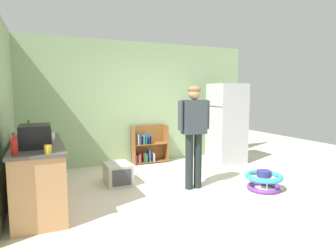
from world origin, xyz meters
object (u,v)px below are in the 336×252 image
at_px(white_cup, 52,136).
at_px(banana_bunch, 40,138).
at_px(microwave, 35,136).
at_px(amber_bottle, 29,130).
at_px(ketchup_bottle, 14,146).
at_px(red_cup, 48,132).
at_px(orange_cup, 37,134).
at_px(teal_cup, 28,139).
at_px(pet_carrier, 118,174).
at_px(standing_person, 194,127).
at_px(yellow_cup, 48,149).
at_px(baby_walker, 264,180).
at_px(kitchen_counter, 39,174).
at_px(bookshelf, 147,147).
at_px(refrigerator, 227,123).

bearing_deg(white_cup, banana_bunch, 149.67).
xyz_separation_m(microwave, amber_bottle, (-0.11, 1.03, -0.04)).
bearing_deg(amber_bottle, ketchup_bottle, -93.90).
xyz_separation_m(red_cup, orange_cup, (-0.16, -0.12, 0.00)).
height_order(banana_bunch, teal_cup, teal_cup).
height_order(pet_carrier, amber_bottle, amber_bottle).
bearing_deg(teal_cup, standing_person, -6.03).
bearing_deg(yellow_cup, baby_walker, 1.26).
distance_m(baby_walker, microwave, 3.50).
bearing_deg(white_cup, kitchen_counter, -139.72).
distance_m(bookshelf, microwave, 3.15).
xyz_separation_m(banana_bunch, teal_cup, (-0.15, -0.22, 0.02)).
bearing_deg(baby_walker, teal_cup, 167.00).
xyz_separation_m(refrigerator, ketchup_bottle, (-4.12, -1.88, 0.11)).
bearing_deg(baby_walker, refrigerator, 73.14).
distance_m(refrigerator, banana_bunch, 3.96).
relative_size(amber_bottle, yellow_cup, 2.59).
bearing_deg(amber_bottle, banana_bunch, -70.27).
distance_m(refrigerator, red_cup, 3.76).
bearing_deg(red_cup, pet_carrier, -7.98).
height_order(baby_walker, ketchup_bottle, ketchup_bottle).
height_order(pet_carrier, banana_bunch, banana_bunch).
bearing_deg(amber_bottle, standing_person, -20.20).
distance_m(standing_person, amber_bottle, 2.61).
bearing_deg(yellow_cup, kitchen_counter, 98.10).
bearing_deg(white_cup, pet_carrier, 18.36).
bearing_deg(standing_person, amber_bottle, 159.80).
relative_size(pet_carrier, ketchup_bottle, 2.24).
relative_size(refrigerator, teal_cup, 18.74).
xyz_separation_m(pet_carrier, ketchup_bottle, (-1.46, -1.31, 0.82)).
relative_size(pet_carrier, red_cup, 5.81).
xyz_separation_m(amber_bottle, orange_cup, (0.12, -0.13, -0.05)).
relative_size(pet_carrier, yellow_cup, 5.81).
bearing_deg(pet_carrier, white_cup, -161.64).
bearing_deg(red_cup, baby_walker, -24.14).
distance_m(standing_person, baby_walker, 1.43).
bearing_deg(microwave, refrigerator, 20.11).
bearing_deg(yellow_cup, pet_carrier, 50.14).
xyz_separation_m(kitchen_counter, amber_bottle, (-0.12, 0.68, 0.55)).
height_order(baby_walker, yellow_cup, yellow_cup).
bearing_deg(banana_bunch, teal_cup, -123.49).
bearing_deg(yellow_cup, banana_bunch, 94.60).
bearing_deg(standing_person, yellow_cup, -164.57).
bearing_deg(white_cup, yellow_cup, -94.37).
relative_size(microwave, red_cup, 5.05).
xyz_separation_m(kitchen_counter, refrigerator, (3.90, 1.08, 0.44)).
bearing_deg(teal_cup, white_cup, 22.26).
distance_m(banana_bunch, red_cup, 0.42).
relative_size(kitchen_counter, pet_carrier, 3.42).
bearing_deg(teal_cup, banana_bunch, 56.51).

